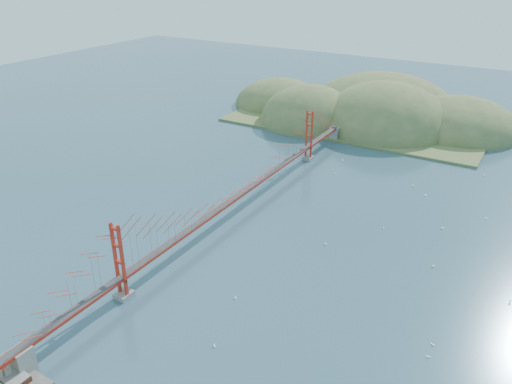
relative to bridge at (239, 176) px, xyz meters
The scene contains 20 objects.
ground 7.01m from the bridge, 90.00° to the right, with size 320.00×320.00×0.00m, color #325265.
bridge is the anchor object (origin of this frame).
promontory 49.17m from the bridge, 90.00° to the right, with size 9.00×6.00×0.24m, color #59544C.
fort 48.40m from the bridge, 89.52° to the right, with size 3.70×2.30×1.75m.
far_headlands 68.73m from the bridge, 88.14° to the left, with size 84.00×58.00×25.00m.
sailboat_2 43.90m from the bridge, 24.23° to the right, with size 0.53×0.52×0.59m.
sailboat_6 36.40m from the bridge, 62.49° to the right, with size 0.63×0.63×0.66m.
sailboat_5 47.44m from the bridge, ahead, with size 0.44×0.53×0.61m.
sailboat_7 37.85m from the bridge, 47.76° to the left, with size 0.61×0.57×0.69m.
sailboat_3 27.44m from the bridge, 70.65° to the left, with size 0.63×0.55×0.71m.
sailboat_12 34.67m from the bridge, 77.53° to the left, with size 0.67×0.67×0.73m.
sailboat_17 45.58m from the bridge, 26.68° to the left, with size 0.55×0.53×0.62m.
sailboat_10 27.15m from the bridge, 58.77° to the right, with size 0.46×0.50×0.57m.
sailboat_15 55.55m from the bridge, 47.98° to the left, with size 0.52×0.60×0.69m.
sailboat_16 38.04m from the bridge, 40.49° to the left, with size 0.65×0.65×0.69m.
sailboat_4 37.03m from the bridge, 20.01° to the left, with size 0.67×0.67×0.70m.
sailboat_0 20.15m from the bridge, ahead, with size 0.55×0.56×0.62m.
sailboat_14 36.25m from the bridge, ahead, with size 0.60×0.60×0.64m.
sailboat_1 27.24m from the bridge, 16.09° to the left, with size 0.53×0.53×0.56m.
sailboat_13 44.93m from the bridge, 27.00° to the right, with size 0.51×0.47×0.58m.
Camera 1 is at (44.90, -69.27, 43.62)m, focal length 35.00 mm.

